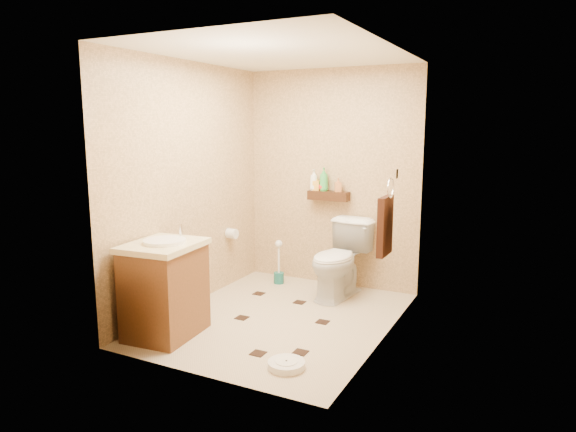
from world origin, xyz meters
The scene contains 19 objects.
ground centered at (0.00, 0.00, 0.00)m, with size 2.50×2.50×0.00m, color #C4B08F.
wall_back centered at (0.00, 1.25, 1.20)m, with size 2.00×0.04×2.40m, color tan.
wall_front centered at (0.00, -1.25, 1.20)m, with size 2.00×0.04×2.40m, color tan.
wall_left centered at (-1.00, 0.00, 1.20)m, with size 0.04×2.50×2.40m, color tan.
wall_right centered at (1.00, 0.00, 1.20)m, with size 0.04×2.50×2.40m, color tan.
ceiling centered at (0.00, 0.00, 2.40)m, with size 2.00×2.50×0.02m, color silver.
wall_shelf centered at (0.00, 1.17, 1.02)m, with size 0.46×0.14×0.10m, color #3D2310.
floor_accents centered at (0.04, -0.07, 0.00)m, with size 1.13×1.39×0.01m.
toilet centered at (0.27, 0.83, 0.40)m, with size 0.45×0.79×0.81m, color white.
vanity centered at (-0.70, -0.78, 0.42)m, with size 0.61×0.71×0.94m.
bathroom_scale centered at (0.51, -0.87, 0.03)m, with size 0.31×0.31×0.06m.
toilet_brush centered at (-0.51, 0.96, 0.18)m, with size 0.12×0.12×0.51m.
towel_ring centered at (0.91, 0.25, 0.95)m, with size 0.12×0.30×0.76m.
toilet_paper centered at (-0.94, 0.65, 0.60)m, with size 0.12×0.11×0.12m.
bottle_a centered at (-0.18, 1.17, 1.19)m, with size 0.09×0.09×0.23m, color white.
bottle_b centered at (-0.15, 1.17, 1.15)m, with size 0.07×0.08×0.16m, color gold.
bottle_c centered at (-0.07, 1.17, 1.13)m, with size 0.10×0.10×0.13m, color red.
bottle_d centered at (-0.06, 1.17, 1.20)m, with size 0.10×0.10×0.26m, color green.
bottle_e centered at (0.11, 1.17, 1.15)m, with size 0.07×0.07×0.15m, color #C87942.
Camera 1 is at (2.13, -4.05, 1.78)m, focal length 32.00 mm.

